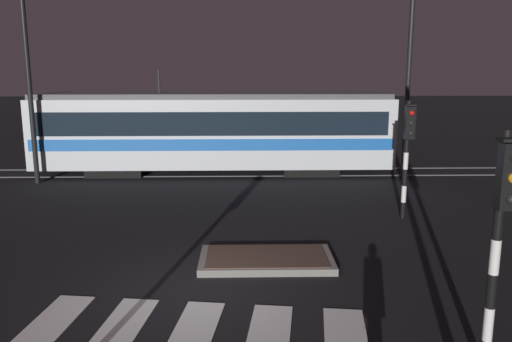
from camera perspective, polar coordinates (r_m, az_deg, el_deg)
ground_plane at (r=10.82m, az=-6.56°, el=-12.66°), size 120.00×120.00×0.00m
rail_near at (r=20.89m, az=-3.96°, el=-0.55°), size 80.00×0.12×0.03m
rail_far at (r=22.30m, az=-3.79°, el=0.23°), size 80.00×0.12×0.03m
traffic_island at (r=12.04m, az=1.12°, el=-9.54°), size 2.99×1.59×0.18m
traffic_light_corner_far_right at (r=15.37m, az=16.09°, el=3.00°), size 0.36×0.42×3.40m
traffic_light_corner_near_right at (r=7.92m, az=25.03°, el=-4.77°), size 0.36×0.42×3.57m
street_lamp_trackside_right at (r=20.46m, az=16.51°, el=12.65°), size 0.44×1.21×7.90m
street_lamp_trackside_left at (r=20.66m, az=-23.76°, el=10.99°), size 0.44×1.21×7.14m
tram at (r=21.32m, az=-4.61°, el=4.40°), size 14.32×2.58×4.15m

